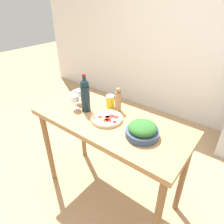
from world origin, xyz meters
TOP-DOWN VIEW (x-y plane):
  - ground_plane at (0.00, 0.00)m, footprint 14.00×14.00m
  - wall_back at (-0.00, 1.99)m, footprint 6.40×0.08m
  - prep_counter at (0.00, 0.00)m, footprint 1.41×0.63m
  - wine_bottle at (-0.27, -0.01)m, footprint 0.08×0.08m
  - wine_glass_near at (-0.37, -0.05)m, footprint 0.07×0.07m
  - wine_glass_far at (-0.43, 0.05)m, footprint 0.07×0.07m
  - pepper_mill at (-0.04, 0.17)m, footprint 0.06×0.06m
  - salad_bowl at (0.34, -0.03)m, footprint 0.26×0.26m
  - homemade_pizza at (-0.02, -0.02)m, footprint 0.28×0.28m
  - salt_canister at (-0.13, 0.18)m, footprint 0.08×0.08m

SIDE VIEW (x-z plane):
  - ground_plane at x=0.00m, z-range 0.00..0.00m
  - prep_counter at x=0.00m, z-range 0.35..1.30m
  - homemade_pizza at x=-0.02m, z-range 0.95..0.98m
  - salad_bowl at x=0.34m, z-range 0.94..1.07m
  - salt_canister at x=-0.13m, z-range 0.95..1.07m
  - wine_glass_near at x=-0.37m, z-range 0.98..1.12m
  - wine_glass_far at x=-0.43m, z-range 0.98..1.12m
  - pepper_mill at x=-0.04m, z-range 0.94..1.17m
  - wine_bottle at x=-0.27m, z-range 0.93..1.29m
  - wall_back at x=0.00m, z-range 0.00..2.60m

